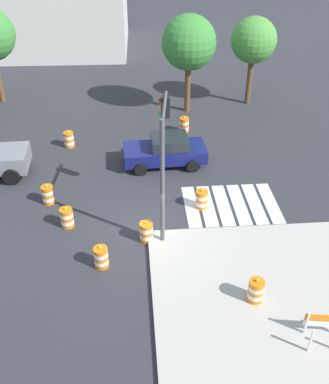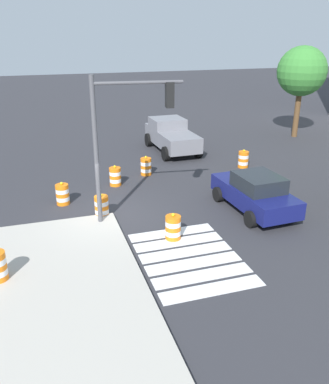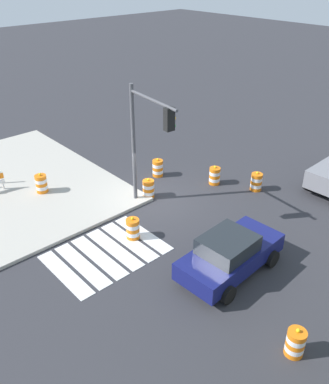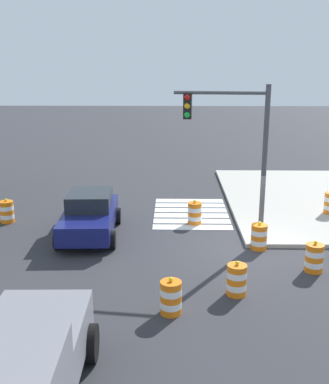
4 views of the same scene
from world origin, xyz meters
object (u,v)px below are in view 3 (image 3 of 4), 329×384
traffic_barrel_median_near (148,189)px  traffic_light_pole (147,131)px  traffic_barrel_near_corner (256,182)px  traffic_barrel_opposite_curb (215,176)px  sports_car (230,254)px  traffic_barrel_median_far (133,229)px  traffic_barrel_on_sidewalk (41,184)px  traffic_barrel_lane_center (295,343)px  traffic_barrel_crosswalk_end (158,168)px

traffic_barrel_median_near → traffic_light_pole: traffic_light_pole is taller
traffic_barrel_near_corner → traffic_barrel_opposite_curb: bearing=-60.1°
sports_car → traffic_barrel_median_near: bearing=-102.0°
traffic_barrel_median_far → traffic_barrel_on_sidewalk: traffic_barrel_on_sidewalk is taller
traffic_light_pole → traffic_barrel_median_far: bearing=32.3°
traffic_barrel_median_far → traffic_barrel_opposite_curb: bearing=-171.5°
traffic_barrel_near_corner → traffic_barrel_on_sidewalk: 10.61m
traffic_light_pole → traffic_barrel_on_sidewalk: bearing=-58.0°
traffic_barrel_median_near → traffic_light_pole: (0.79, 0.96, 3.46)m
traffic_barrel_median_near → traffic_barrel_lane_center: same height
traffic_barrel_on_sidewalk → traffic_light_pole: (-2.92, 4.66, 3.31)m
traffic_barrel_median_near → traffic_light_pole: bearing=50.5°
traffic_barrel_median_far → sports_car: bearing=108.3°
sports_car → traffic_barrel_median_near: 6.32m
traffic_barrel_median_far → traffic_light_pole: bearing=-147.7°
traffic_barrel_median_far → traffic_barrel_on_sidewalk: bearing=-79.7°
traffic_barrel_median_near → traffic_barrel_on_sidewalk: size_ratio=1.00×
traffic_barrel_crosswalk_end → traffic_light_pole: (2.61, 2.36, 3.46)m
traffic_barrel_on_sidewalk → traffic_light_pole: traffic_light_pole is taller
traffic_barrel_near_corner → traffic_light_pole: size_ratio=0.19×
traffic_barrel_crosswalk_end → sports_car: bearing=67.5°
traffic_barrel_lane_center → traffic_barrel_opposite_curb: same height
sports_car → traffic_barrel_crosswalk_end: (-3.13, -7.56, -0.36)m
sports_car → traffic_barrel_median_near: (-1.31, -6.17, -0.36)m
traffic_barrel_lane_center → traffic_barrel_crosswalk_end: bearing=-112.0°
sports_car → traffic_barrel_on_sidewalk: 10.16m
traffic_barrel_median_near → traffic_barrel_median_far: bearing=38.9°
traffic_barrel_near_corner → traffic_barrel_median_far: (7.11, -0.94, 0.00)m
traffic_light_pole → traffic_barrel_median_near: bearing=-129.5°
traffic_barrel_on_sidewalk → sports_car: bearing=103.7°
traffic_barrel_median_far → traffic_barrel_opposite_curb: 6.12m
traffic_barrel_crosswalk_end → traffic_barrel_on_sidewalk: traffic_barrel_on_sidewalk is taller
traffic_barrel_median_near → traffic_barrel_median_far: size_ratio=1.00×
traffic_barrel_lane_center → traffic_barrel_opposite_curb: (-6.11, -8.61, 0.00)m
traffic_barrel_crosswalk_end → traffic_barrel_median_far: 5.69m
traffic_barrel_median_far → traffic_barrel_lane_center: same height
traffic_barrel_opposite_curb → traffic_light_pole: traffic_light_pole is taller
traffic_barrel_near_corner → traffic_barrel_lane_center: bearing=43.4°
traffic_barrel_crosswalk_end → traffic_light_pole: traffic_light_pole is taller
traffic_barrel_opposite_curb → sports_car: bearing=46.3°
sports_car → traffic_barrel_lane_center: 3.94m
traffic_barrel_near_corner → traffic_barrel_median_near: bearing=-34.5°
traffic_barrel_median_near → traffic_barrel_lane_center: bearing=74.6°
traffic_barrel_median_far → traffic_barrel_lane_center: bearing=89.5°
traffic_barrel_lane_center → traffic_barrel_on_sidewalk: (1.00, -13.54, 0.15)m
sports_car → traffic_barrel_near_corner: (-5.77, -3.10, -0.36)m
traffic_barrel_crosswalk_end → traffic_barrel_median_far: bearing=38.3°
traffic_barrel_median_near → traffic_light_pole: size_ratio=0.19×
traffic_barrel_opposite_curb → traffic_light_pole: (4.20, -0.27, 3.46)m
sports_car → traffic_barrel_on_sidewalk: size_ratio=4.29×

